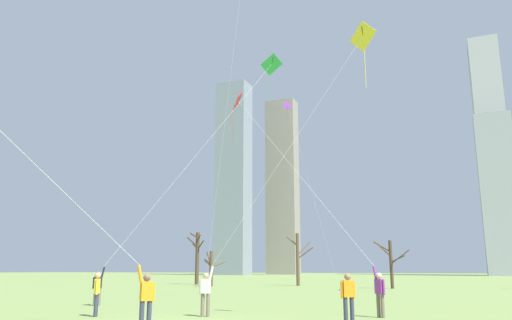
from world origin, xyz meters
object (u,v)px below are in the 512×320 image
Objects in this scene: bare_tree_far_right_edge at (211,267)px; distant_kite_low_near_trees_purple at (293,126)px; kite_flyer_midfield_right_blue at (11,163)px; bare_tree_leftmost at (391,262)px; bystander_strolling_midfield at (348,296)px; kite_flyer_midfield_center_red at (327,220)px; bystander_far_off_by_trees at (97,292)px; kite_flyer_foreground_right_green at (143,229)px; kite_flyer_foreground_left_yellow at (230,252)px; bare_tree_center at (298,258)px; bare_tree_rightmost at (197,255)px.

distant_kite_low_near_trees_purple is at bearing -29.91° from bare_tree_far_right_edge.
kite_flyer_midfield_right_blue reaches higher than bare_tree_leftmost.
distant_kite_low_near_trees_purple is (-1.68, 30.54, 9.50)m from kite_flyer_midfield_right_blue.
bystander_strolling_midfield is (7.75, 6.99, -3.73)m from kite_flyer_midfield_right_blue.
bystander_strolling_midfield is (1.86, -4.80, -2.96)m from kite_flyer_midfield_center_red.
kite_flyer_midfield_right_blue is at bearing -74.14° from bystander_far_off_by_trees.
bystander_strolling_midfield is 30.97m from bare_tree_leftmost.
kite_flyer_foreground_right_green is 13.05m from bystander_strolling_midfield.
kite_flyer_foreground_left_yellow reaches higher than bystander_strolling_midfield.
kite_flyer_midfield_right_blue is 3.86× the size of bare_tree_leftmost.
bystander_strolling_midfield is at bearing -69.94° from bare_tree_center.
kite_flyer_foreground_right_green is at bearing -97.05° from distant_kite_low_near_trees_purple.
distant_kite_low_near_trees_purple reaches higher than bare_tree_rightmost.
bystander_strolling_midfield is 28.61m from distant_kite_low_near_trees_purple.
kite_flyer_midfield_right_blue is 4.69× the size of bare_tree_far_right_edge.
kite_flyer_midfield_center_red is 2.21× the size of bare_tree_rightmost.
bystander_strolling_midfield is at bearing -54.29° from bare_tree_rightmost.
kite_flyer_midfield_center_red reaches higher than bare_tree_center.
kite_flyer_midfield_right_blue is at bearing -70.74° from bare_tree_far_right_edge.
bare_tree_rightmost is 1.37× the size of bare_tree_leftmost.
kite_flyer_foreground_left_yellow is at bearing -61.40° from bare_tree_far_right_edge.
kite_flyer_midfield_right_blue is 42.46m from bare_tree_center.
bare_tree_center is at bearing 157.23° from bare_tree_leftmost.
distant_kite_low_near_trees_purple is (-4.85, 23.07, 11.75)m from kite_flyer_foreground_left_yellow.
kite_flyer_midfield_right_blue is at bearing -113.04° from kite_flyer_foreground_left_yellow.
bystander_far_off_by_trees is 39.27m from bare_tree_rightmost.
kite_flyer_foreground_right_green is 1.13× the size of kite_flyer_midfield_center_red.
bare_tree_rightmost is at bearing 132.13° from bare_tree_far_right_edge.
bystander_far_off_by_trees is 9.49m from bystander_strolling_midfield.
distant_kite_low_near_trees_purple reaches higher than bare_tree_leftmost.
bare_tree_center is at bearing 1.13° from bare_tree_rightmost.
kite_flyer_midfield_center_red is at bearing -0.85° from kite_flyer_foreground_right_green.
bare_tree_rightmost is at bearing 112.48° from kite_flyer_midfield_right_blue.
kite_flyer_foreground_left_yellow is 0.73× the size of kite_flyer_foreground_right_green.
kite_flyer_foreground_right_green is at bearing 110.90° from bystander_far_off_by_trees.
bare_tree_rightmost is (-25.08, 34.89, 2.40)m from bystander_strolling_midfield.
kite_flyer_foreground_right_green is 26.69m from bare_tree_far_right_edge.
kite_flyer_foreground_left_yellow reaches higher than bare_tree_center.
kite_flyer_midfield_right_blue is 1.02× the size of distant_kite_low_near_trees_purple.
bare_tree_leftmost reaches higher than bystander_far_off_by_trees.
distant_kite_low_near_trees_purple is at bearing 101.88° from kite_flyer_foreground_left_yellow.
kite_flyer_foreground_right_green is 3.41× the size of bare_tree_leftmost.
kite_flyer_midfield_center_red is at bearing -53.28° from bare_tree_far_right_edge.
distant_kite_low_near_trees_purple is at bearing 82.95° from kite_flyer_foreground_right_green.
bare_tree_leftmost reaches higher than bystander_strolling_midfield.
kite_flyer_foreground_left_yellow is 33.65m from bare_tree_far_right_edge.
distant_kite_low_near_trees_purple is 4.62× the size of bare_tree_far_right_edge.
bystander_far_off_by_trees is 32.64m from bare_tree_leftmost.
bystander_far_off_by_trees is 36.39m from bare_tree_center.
kite_flyer_midfield_right_blue is 7.22m from bystander_far_off_by_trees.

